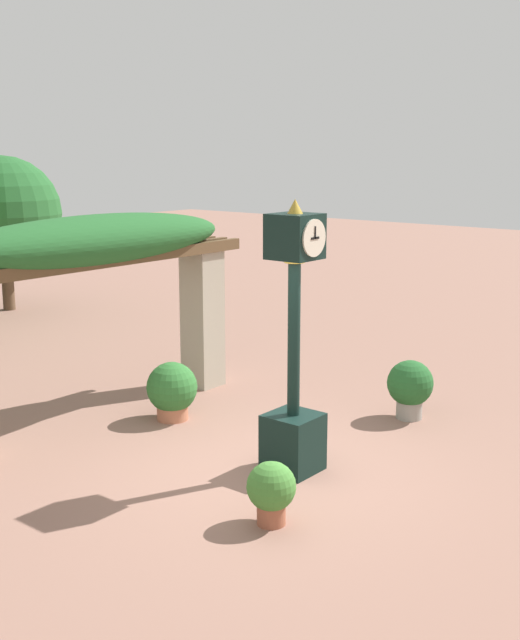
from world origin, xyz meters
TOP-DOWN VIEW (x-y plane):
  - ground_plane at (0.00, 0.00)m, footprint 60.00×60.00m
  - pedestal_clock at (0.19, -0.26)m, footprint 0.58×0.58m
  - pergola at (0.00, 2.97)m, footprint 5.33×1.11m
  - potted_plant_near_left at (0.59, 2.15)m, footprint 0.71×0.71m
  - potted_plant_near_right at (-1.06, -0.92)m, footprint 0.51×0.51m
  - potted_plant_far_left at (2.74, -0.41)m, footprint 0.65×0.65m

SIDE VIEW (x-z plane):
  - ground_plane at x=0.00m, z-range 0.00..0.00m
  - potted_plant_near_right at x=-1.06m, z-range 0.04..0.70m
  - potted_plant_near_left at x=0.59m, z-range 0.02..0.85m
  - potted_plant_far_left at x=2.74m, z-range 0.05..0.89m
  - pedestal_clock at x=0.19m, z-range -0.29..2.91m
  - pergola at x=0.00m, z-range 0.75..3.62m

